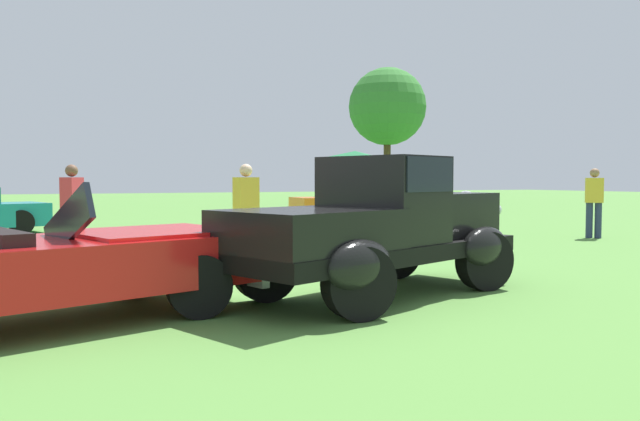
{
  "coord_description": "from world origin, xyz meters",
  "views": [
    {
      "loc": [
        -3.65,
        -7.1,
        1.42
      ],
      "look_at": [
        0.4,
        1.44,
        0.96
      ],
      "focal_mm": 35.79,
      "sensor_mm": 36.0,
      "label": 1
    }
  ],
  "objects_px": {
    "show_car_orange": "(351,203)",
    "spectator_between_cars": "(72,208)",
    "spectator_far_side": "(594,200)",
    "feature_pickup_truck": "(379,225)",
    "neighbor_convertible": "(55,265)",
    "canopy_tent_left_field": "(355,157)",
    "spectator_by_row": "(246,209)"
  },
  "relations": [
    {
      "from": "show_car_orange",
      "to": "spectator_between_cars",
      "type": "xyz_separation_m",
      "value": [
        -9.8,
        -7.7,
        0.31
      ]
    },
    {
      "from": "show_car_orange",
      "to": "spectator_between_cars",
      "type": "relative_size",
      "value": 2.55
    },
    {
      "from": "show_car_orange",
      "to": "spectator_far_side",
      "type": "relative_size",
      "value": 2.55
    },
    {
      "from": "feature_pickup_truck",
      "to": "spectator_far_side",
      "type": "height_order",
      "value": "feature_pickup_truck"
    },
    {
      "from": "spectator_between_cars",
      "to": "neighbor_convertible",
      "type": "bearing_deg",
      "value": -95.79
    },
    {
      "from": "feature_pickup_truck",
      "to": "show_car_orange",
      "type": "xyz_separation_m",
      "value": [
        6.7,
        13.22,
        -0.26
      ]
    },
    {
      "from": "spectator_between_cars",
      "to": "feature_pickup_truck",
      "type": "bearing_deg",
      "value": -60.76
    },
    {
      "from": "neighbor_convertible",
      "to": "canopy_tent_left_field",
      "type": "xyz_separation_m",
      "value": [
        13.53,
        18.72,
        1.84
      ]
    },
    {
      "from": "spectator_between_cars",
      "to": "show_car_orange",
      "type": "bearing_deg",
      "value": 38.15
    },
    {
      "from": "feature_pickup_truck",
      "to": "canopy_tent_left_field",
      "type": "distance_m",
      "value": 21.32
    },
    {
      "from": "neighbor_convertible",
      "to": "spectator_between_cars",
      "type": "relative_size",
      "value": 2.65
    },
    {
      "from": "neighbor_convertible",
      "to": "spectator_far_side",
      "type": "distance_m",
      "value": 13.01
    },
    {
      "from": "feature_pickup_truck",
      "to": "canopy_tent_left_field",
      "type": "bearing_deg",
      "value": 62.29
    },
    {
      "from": "feature_pickup_truck",
      "to": "spectator_by_row",
      "type": "xyz_separation_m",
      "value": [
        -0.4,
        3.82,
        0.05
      ]
    },
    {
      "from": "spectator_between_cars",
      "to": "spectator_by_row",
      "type": "xyz_separation_m",
      "value": [
        2.69,
        -1.71,
        0.0
      ]
    },
    {
      "from": "feature_pickup_truck",
      "to": "spectator_between_cars",
      "type": "xyz_separation_m",
      "value": [
        -3.09,
        5.53,
        0.05
      ]
    },
    {
      "from": "canopy_tent_left_field",
      "to": "spectator_between_cars",
      "type": "bearing_deg",
      "value": -134.31
    },
    {
      "from": "show_car_orange",
      "to": "spectator_by_row",
      "type": "xyz_separation_m",
      "value": [
        -7.11,
        -9.41,
        0.31
      ]
    },
    {
      "from": "show_car_orange",
      "to": "neighbor_convertible",
      "type": "bearing_deg",
      "value": -128.25
    },
    {
      "from": "spectator_between_cars",
      "to": "spectator_far_side",
      "type": "xyz_separation_m",
      "value": [
        11.72,
        -1.13,
        0.0
      ]
    },
    {
      "from": "neighbor_convertible",
      "to": "spectator_between_cars",
      "type": "distance_m",
      "value": 5.47
    },
    {
      "from": "spectator_far_side",
      "to": "canopy_tent_left_field",
      "type": "relative_size",
      "value": 0.62
    },
    {
      "from": "spectator_between_cars",
      "to": "spectator_far_side",
      "type": "distance_m",
      "value": 11.78
    },
    {
      "from": "spectator_between_cars",
      "to": "spectator_by_row",
      "type": "height_order",
      "value": "same"
    },
    {
      "from": "neighbor_convertible",
      "to": "show_car_orange",
      "type": "xyz_separation_m",
      "value": [
        10.35,
        13.13,
        0.02
      ]
    },
    {
      "from": "canopy_tent_left_field",
      "to": "spectator_far_side",
      "type": "bearing_deg",
      "value": -94.98
    },
    {
      "from": "neighbor_convertible",
      "to": "spectator_by_row",
      "type": "relative_size",
      "value": 2.65
    },
    {
      "from": "feature_pickup_truck",
      "to": "spectator_far_side",
      "type": "distance_m",
      "value": 9.68
    },
    {
      "from": "neighbor_convertible",
      "to": "spectator_between_cars",
      "type": "xyz_separation_m",
      "value": [
        0.55,
        5.43,
        0.34
      ]
    },
    {
      "from": "feature_pickup_truck",
      "to": "spectator_by_row",
      "type": "distance_m",
      "value": 3.84
    },
    {
      "from": "show_car_orange",
      "to": "spectator_by_row",
      "type": "bearing_deg",
      "value": -127.06
    },
    {
      "from": "feature_pickup_truck",
      "to": "show_car_orange",
      "type": "bearing_deg",
      "value": 63.11
    }
  ]
}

